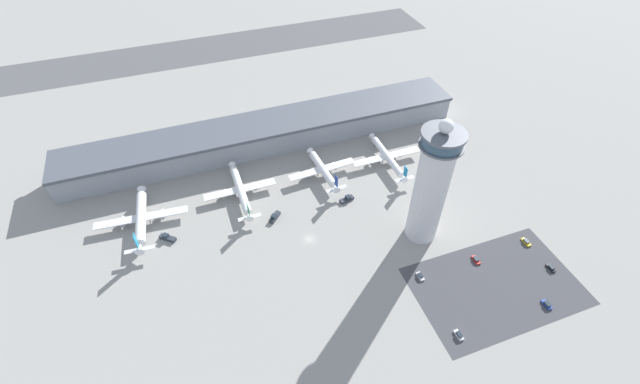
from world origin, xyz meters
The scene contains 18 objects.
ground_plane centered at (0.00, 0.00, 0.00)m, with size 1000.00×1000.00×0.00m, color gray.
terminal_building centered at (0.00, 70.00, 7.18)m, with size 207.13×25.00×14.17m.
runway_strip centered at (0.00, 193.36, 0.00)m, with size 310.70×44.00×0.01m, color #515154.
control_tower centered at (45.95, -12.75, 28.04)m, with size 16.29×16.29×58.48m.
parking_lot_surface centered at (60.42, -46.55, 0.00)m, with size 64.00×40.00×0.01m, color #424247.
airplane_gate_alpha centered at (-66.18, 32.62, 4.19)m, with size 39.82×38.59×13.21m.
airplane_gate_bravo centered at (-21.75, 35.71, 3.94)m, with size 33.65×38.92×11.66m.
airplane_gate_charlie centered at (19.00, 35.96, 4.37)m, with size 34.30×32.87×12.15m.
airplane_gate_delta centered at (53.20, 34.36, 4.06)m, with size 36.69×37.83×11.35m.
service_truck_catering centered at (-10.85, 16.54, 0.94)m, with size 6.58×6.62×2.70m.
service_truck_fuel centered at (23.82, 16.21, 0.86)m, with size 7.31×3.93×2.49m.
service_truck_baggage centered at (-56.90, 20.44, 0.96)m, with size 7.16×6.44×2.77m.
car_white_wagon centered at (85.51, -32.80, 0.56)m, with size 1.83×4.56×1.44m.
car_red_hatchback centered at (86.01, -47.09, 0.56)m, with size 1.81×4.17×1.45m.
car_grey_coupe centered at (72.87, -60.02, 0.59)m, with size 1.92×4.28×1.52m.
car_blue_compact centered at (34.79, -32.97, 0.55)m, with size 1.80×4.05×1.42m.
car_black_suv centered at (35.24, -59.41, 0.60)m, with size 1.86×4.20×1.55m.
car_navy_sedan centered at (60.13, -33.55, 0.52)m, with size 1.91×4.44×1.36m.
Camera 1 is at (-35.33, -111.45, 141.22)m, focal length 24.00 mm.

